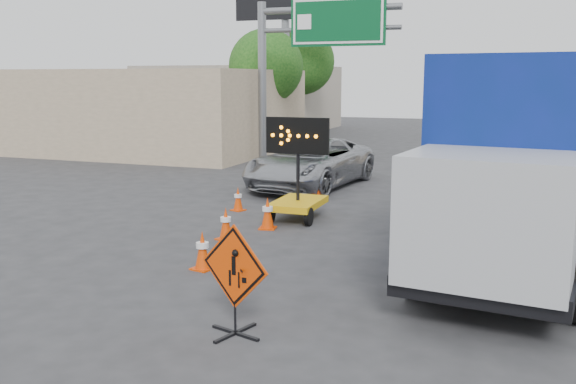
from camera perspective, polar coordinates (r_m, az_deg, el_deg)
The scene contains 16 objects.
ground at distance 9.86m, azimuth -8.59°, elevation -11.69°, with size 100.00×100.00×0.00m, color #2D2D30.
storefront_left_near at distance 33.59m, azimuth -12.85°, elevation 7.10°, with size 14.00×10.00×4.00m, color tan.
storefront_left_far at distance 46.30m, azimuth -4.22°, elevation 8.35°, with size 12.00×10.00×4.40m, color gray.
highway_gantry at distance 27.45m, azimuth 1.71°, elevation 13.13°, with size 6.18×0.38×6.90m.
billboard at distance 36.38m, azimuth -0.08°, elevation 16.02°, with size 6.10×0.54×9.85m.
tree_left_near at distance 32.47m, azimuth -1.97°, elevation 11.07°, with size 3.71×3.71×6.03m.
tree_left_far at distance 40.30m, azimuth 1.18°, elevation 11.52°, with size 4.10×4.10×6.66m.
construction_sign at distance 9.20m, azimuth -4.77°, elevation -7.53°, with size 1.18×0.85×1.63m.
arrow_board at distance 16.64m, azimuth 0.89°, elevation -0.39°, with size 1.68×1.88×2.65m.
pickup_truck at distance 21.64m, azimuth 2.04°, elevation 2.63°, with size 2.71×5.87×1.63m, color #A3A5AA.
box_truck at distance 13.31m, azimuth 19.99°, elevation 1.66°, with size 3.41×8.71×4.03m.
cone_a at distance 12.46m, azimuth -7.61°, elevation -5.15°, with size 0.46×0.46×0.76m.
cone_b at distance 14.65m, azimuth -5.55°, elevation -2.81°, with size 0.48×0.48×0.75m.
cone_c at distance 15.62m, azimuth -1.83°, elevation -1.88°, with size 0.47×0.47×0.79m.
cone_d at distance 17.81m, azimuth -4.47°, elevation -0.62°, with size 0.42×0.42×0.66m.
cone_e at distance 19.38m, azimuth 2.48°, elevation 0.51°, with size 0.45×0.45×0.81m.
Camera 1 is at (4.56, -7.94, 3.65)m, focal length 40.00 mm.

